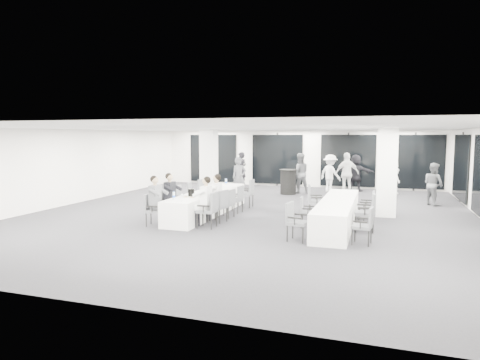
{
  "coord_description": "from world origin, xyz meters",
  "views": [
    {
      "loc": [
        3.97,
        -13.28,
        2.58
      ],
      "look_at": [
        -0.32,
        -0.2,
        1.13
      ],
      "focal_mm": 32.0,
      "sensor_mm": 36.0,
      "label": 1
    }
  ],
  "objects_px": {
    "chair_side_right_mid": "(368,210)",
    "standing_guest_f": "(356,170)",
    "chair_side_right_near": "(365,223)",
    "chair_side_right_far": "(369,204)",
    "chair_side_left_mid": "(306,210)",
    "chair_main_left_fourth": "(193,194)",
    "chair_main_right_fourth": "(237,198)",
    "standing_guest_d": "(347,171)",
    "standing_guest_h": "(434,181)",
    "banquet_table_main": "(208,203)",
    "cocktail_table": "(288,182)",
    "chair_main_right_second": "(220,204)",
    "chair_main_left_far": "(204,190)",
    "standing_guest_g": "(241,167)",
    "chair_side_left_near": "(295,219)",
    "banquet_table_side": "(337,213)",
    "chair_main_right_near": "(210,208)",
    "standing_guest_b": "(300,171)",
    "ice_bucket_near": "(191,192)",
    "standing_guest_e": "(392,172)",
    "chair_side_left_far": "(314,199)",
    "standing_guest_a": "(239,175)",
    "chair_main_left_mid": "(182,198)",
    "ice_bucket_far": "(217,184)",
    "chair_main_right_mid": "(228,202)",
    "standing_guest_c": "(330,171)",
    "chair_main_left_second": "(167,203)"
  },
  "relations": [
    {
      "from": "chair_side_right_mid",
      "to": "standing_guest_f",
      "type": "distance_m",
      "value": 8.56
    },
    {
      "from": "chair_side_right_near",
      "to": "chair_side_right_far",
      "type": "bearing_deg",
      "value": 6.97
    },
    {
      "from": "chair_side_left_mid",
      "to": "chair_main_left_fourth",
      "type": "bearing_deg",
      "value": -115.8
    },
    {
      "from": "chair_main_right_fourth",
      "to": "standing_guest_d",
      "type": "distance_m",
      "value": 6.6
    },
    {
      "from": "chair_main_left_fourth",
      "to": "chair_side_left_mid",
      "type": "bearing_deg",
      "value": 59.61
    },
    {
      "from": "standing_guest_h",
      "to": "banquet_table_main",
      "type": "bearing_deg",
      "value": 83.67
    },
    {
      "from": "cocktail_table",
      "to": "chair_main_right_second",
      "type": "relative_size",
      "value": 1.13
    },
    {
      "from": "chair_main_left_far",
      "to": "standing_guest_g",
      "type": "relative_size",
      "value": 0.48
    },
    {
      "from": "standing_guest_f",
      "to": "chair_side_left_near",
      "type": "bearing_deg",
      "value": 96.64
    },
    {
      "from": "chair_main_left_fourth",
      "to": "chair_main_right_fourth",
      "type": "height_order",
      "value": "chair_main_left_fourth"
    },
    {
      "from": "banquet_table_side",
      "to": "chair_main_right_second",
      "type": "height_order",
      "value": "chair_main_right_second"
    },
    {
      "from": "chair_main_right_near",
      "to": "chair_side_right_mid",
      "type": "xyz_separation_m",
      "value": [
        4.2,
        0.89,
        0.02
      ]
    },
    {
      "from": "chair_side_right_mid",
      "to": "chair_main_left_far",
      "type": "bearing_deg",
      "value": 60.58
    },
    {
      "from": "chair_main_right_fourth",
      "to": "standing_guest_b",
      "type": "xyz_separation_m",
      "value": [
        1.09,
        5.52,
        0.49
      ]
    },
    {
      "from": "banquet_table_main",
      "to": "ice_bucket_near",
      "type": "bearing_deg",
      "value": -93.02
    },
    {
      "from": "chair_main_left_fourth",
      "to": "standing_guest_e",
      "type": "xyz_separation_m",
      "value": [
        6.66,
        6.29,
        0.43
      ]
    },
    {
      "from": "chair_main_right_fourth",
      "to": "standing_guest_g",
      "type": "xyz_separation_m",
      "value": [
        -2.12,
        6.96,
        0.47
      ]
    },
    {
      "from": "standing_guest_f",
      "to": "chair_side_left_far",
      "type": "bearing_deg",
      "value": 94.29
    },
    {
      "from": "standing_guest_h",
      "to": "chair_side_left_far",
      "type": "bearing_deg",
      "value": 96.88
    },
    {
      "from": "standing_guest_g",
      "to": "standing_guest_b",
      "type": "bearing_deg",
      "value": 1.8
    },
    {
      "from": "standing_guest_b",
      "to": "standing_guest_d",
      "type": "distance_m",
      "value": 2.05
    },
    {
      "from": "chair_side_right_far",
      "to": "banquet_table_main",
      "type": "bearing_deg",
      "value": 97.12
    },
    {
      "from": "chair_main_left_fourth",
      "to": "chair_side_left_near",
      "type": "bearing_deg",
      "value": 43.08
    },
    {
      "from": "chair_side_left_mid",
      "to": "ice_bucket_near",
      "type": "bearing_deg",
      "value": -91.42
    },
    {
      "from": "chair_main_left_fourth",
      "to": "chair_side_right_mid",
      "type": "xyz_separation_m",
      "value": [
        5.87,
        -1.66,
        0.05
      ]
    },
    {
      "from": "standing_guest_a",
      "to": "standing_guest_b",
      "type": "distance_m",
      "value": 3.01
    },
    {
      "from": "chair_main_left_mid",
      "to": "ice_bucket_far",
      "type": "bearing_deg",
      "value": 145.19
    },
    {
      "from": "banquet_table_side",
      "to": "chair_main_right_mid",
      "type": "relative_size",
      "value": 5.63
    },
    {
      "from": "standing_guest_d",
      "to": "ice_bucket_far",
      "type": "bearing_deg",
      "value": 25.0
    },
    {
      "from": "standing_guest_f",
      "to": "ice_bucket_near",
      "type": "xyz_separation_m",
      "value": [
        -4.33,
        -8.67,
        -0.1
      ]
    },
    {
      "from": "chair_main_right_near",
      "to": "chair_side_left_mid",
      "type": "relative_size",
      "value": 1.17
    },
    {
      "from": "chair_main_left_far",
      "to": "standing_guest_c",
      "type": "xyz_separation_m",
      "value": [
        4.01,
        5.16,
        0.42
      ]
    },
    {
      "from": "standing_guest_b",
      "to": "ice_bucket_near",
      "type": "distance_m",
      "value": 7.48
    },
    {
      "from": "chair_side_right_far",
      "to": "chair_main_right_mid",
      "type": "bearing_deg",
      "value": 102.71
    },
    {
      "from": "chair_main_left_fourth",
      "to": "chair_side_right_near",
      "type": "distance_m",
      "value": 6.64
    },
    {
      "from": "standing_guest_d",
      "to": "banquet_table_main",
      "type": "bearing_deg",
      "value": 30.58
    },
    {
      "from": "chair_main_right_fourth",
      "to": "standing_guest_b",
      "type": "bearing_deg",
      "value": -5.16
    },
    {
      "from": "chair_main_right_second",
      "to": "chair_side_left_mid",
      "type": "relative_size",
      "value": 1.12
    },
    {
      "from": "chair_side_right_near",
      "to": "standing_guest_a",
      "type": "distance_m",
      "value": 8.29
    },
    {
      "from": "chair_main_right_fourth",
      "to": "chair_main_right_second",
      "type": "bearing_deg",
      "value": -173.86
    },
    {
      "from": "chair_main_left_second",
      "to": "standing_guest_h",
      "type": "xyz_separation_m",
      "value": [
        8.03,
        5.52,
        0.37
      ]
    },
    {
      "from": "chair_side_right_near",
      "to": "chair_main_left_far",
      "type": "bearing_deg",
      "value": 61.65
    },
    {
      "from": "chair_side_right_far",
      "to": "ice_bucket_far",
      "type": "distance_m",
      "value": 5.17
    },
    {
      "from": "cocktail_table",
      "to": "standing_guest_g",
      "type": "relative_size",
      "value": 0.55
    },
    {
      "from": "standing_guest_g",
      "to": "chair_side_left_far",
      "type": "bearing_deg",
      "value": -30.18
    },
    {
      "from": "standing_guest_d",
      "to": "chair_main_right_fourth",
      "type": "bearing_deg",
      "value": 34.28
    },
    {
      "from": "chair_side_left_near",
      "to": "standing_guest_d",
      "type": "distance_m",
      "value": 8.94
    },
    {
      "from": "chair_side_right_far",
      "to": "ice_bucket_far",
      "type": "xyz_separation_m",
      "value": [
        -5.12,
        0.65,
        0.34
      ]
    },
    {
      "from": "chair_main_right_second",
      "to": "chair_side_left_near",
      "type": "height_order",
      "value": "chair_main_right_second"
    },
    {
      "from": "chair_main_right_fourth",
      "to": "chair_side_right_mid",
      "type": "relative_size",
      "value": 0.87
    }
  ]
}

